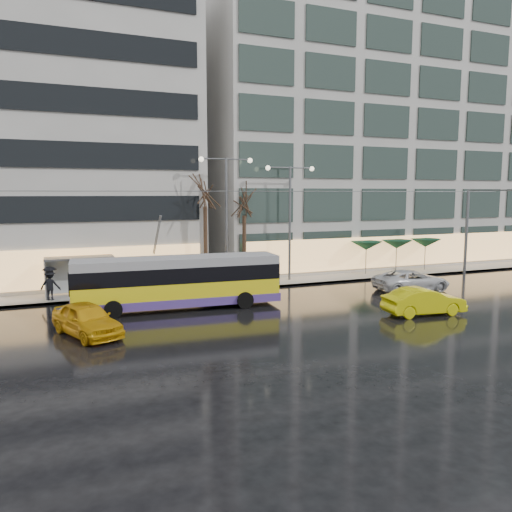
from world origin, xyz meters
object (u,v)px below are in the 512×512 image
trolleybus (178,283)px  bus_shelter (73,268)px  street_lamp_near (226,203)px  taxi_a (87,319)px

trolleybus → bus_shelter: size_ratio=2.84×
trolleybus → street_lamp_near: size_ratio=1.32×
bus_shelter → trolleybus: bearing=-44.9°
trolleybus → bus_shelter: trolleybus is taller
street_lamp_near → trolleybus: bearing=-131.3°
trolleybus → street_lamp_near: 8.68m
trolleybus → taxi_a: (-5.27, -3.86, -0.70)m
street_lamp_near → bus_shelter: bearing=-179.4°
bus_shelter → taxi_a: (0.22, -9.32, -1.18)m
trolleybus → taxi_a: size_ratio=2.59×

